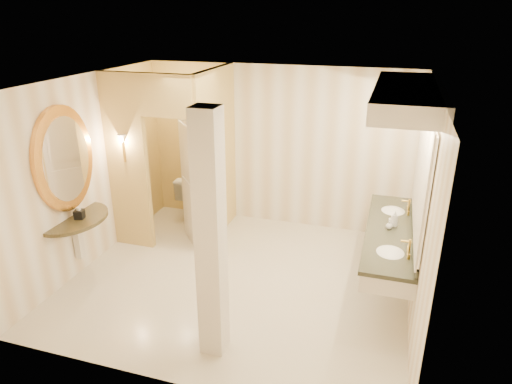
{
  "coord_description": "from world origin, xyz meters",
  "views": [
    {
      "loc": [
        1.82,
        -5.14,
        3.5
      ],
      "look_at": [
        0.18,
        0.2,
        1.26
      ],
      "focal_mm": 32.0,
      "sensor_mm": 36.0,
      "label": 1
    }
  ],
  "objects": [
    {
      "name": "soap_bottle_c",
      "position": [
        1.97,
        0.49,
        0.99
      ],
      "size": [
        0.09,
        0.09,
        0.22
      ],
      "primitive_type": "imported",
      "rotation": [
        0.0,
        0.0,
        0.07
      ],
      "color": "#C6B28C",
      "rests_on": "vanity"
    },
    {
      "name": "wall_sconce",
      "position": [
        -1.93,
        0.43,
        1.73
      ],
      "size": [
        0.14,
        0.14,
        0.42
      ],
      "color": "gold",
      "rests_on": "toilet_closet"
    },
    {
      "name": "pillar",
      "position": [
        0.19,
        -1.39,
        1.35
      ],
      "size": [
        0.26,
        0.26,
        2.7
      ],
      "primitive_type": "cube",
      "color": "silver",
      "rests_on": "floor"
    },
    {
      "name": "ceiling",
      "position": [
        0.0,
        0.0,
        2.7
      ],
      "size": [
        4.5,
        4.5,
        0.0
      ],
      "primitive_type": "plane",
      "rotation": [
        3.14,
        0.0,
        0.0
      ],
      "color": "white",
      "rests_on": "wall_back"
    },
    {
      "name": "wall_right",
      "position": [
        2.25,
        0.0,
        1.35
      ],
      "size": [
        0.02,
        4.0,
        2.7
      ],
      "primitive_type": "cube",
      "color": "white",
      "rests_on": "floor"
    },
    {
      "name": "floor",
      "position": [
        0.0,
        0.0,
        0.0
      ],
      "size": [
        4.5,
        4.5,
        0.0
      ],
      "primitive_type": "plane",
      "color": "beige",
      "rests_on": "ground"
    },
    {
      "name": "toilet_closet",
      "position": [
        -1.14,
        0.96,
        1.39
      ],
      "size": [
        1.5,
        1.55,
        2.7
      ],
      "color": "#DCCA73",
      "rests_on": "floor"
    },
    {
      "name": "soap_bottle_b",
      "position": [
        1.91,
        0.39,
        0.93
      ],
      "size": [
        0.1,
        0.1,
        0.11
      ],
      "primitive_type": "imported",
      "rotation": [
        0.0,
        0.0,
        -0.14
      ],
      "color": "silver",
      "rests_on": "vanity"
    },
    {
      "name": "toilet",
      "position": [
        -1.45,
        1.75,
        0.41
      ],
      "size": [
        0.5,
        0.82,
        0.81
      ],
      "primitive_type": "imported",
      "rotation": [
        0.0,
        0.0,
        3.2
      ],
      "color": "white",
      "rests_on": "floor"
    },
    {
      "name": "console_shelf",
      "position": [
        -2.21,
        -0.5,
        1.35
      ],
      "size": [
        1.08,
        1.08,
        1.99
      ],
      "color": "black",
      "rests_on": "floor"
    },
    {
      "name": "wall_front",
      "position": [
        0.0,
        -2.0,
        1.35
      ],
      "size": [
        4.5,
        0.02,
        2.7
      ],
      "primitive_type": "cube",
      "color": "white",
      "rests_on": "floor"
    },
    {
      "name": "soap_bottle_a",
      "position": [
        1.93,
        0.51,
        0.94
      ],
      "size": [
        0.07,
        0.07,
        0.14
      ],
      "primitive_type": "imported",
      "rotation": [
        0.0,
        0.0,
        0.1
      ],
      "color": "beige",
      "rests_on": "vanity"
    },
    {
      "name": "vanity",
      "position": [
        1.98,
        0.39,
        1.63
      ],
      "size": [
        0.75,
        2.48,
        2.09
      ],
      "color": "silver",
      "rests_on": "floor"
    },
    {
      "name": "tissue_box",
      "position": [
        -2.1,
        -0.5,
        0.94
      ],
      "size": [
        0.15,
        0.15,
        0.12
      ],
      "primitive_type": "cube",
      "rotation": [
        0.0,
        0.0,
        0.27
      ],
      "color": "black",
      "rests_on": "console_shelf"
    },
    {
      "name": "wall_back",
      "position": [
        0.0,
        2.0,
        1.35
      ],
      "size": [
        4.5,
        0.02,
        2.7
      ],
      "primitive_type": "cube",
      "color": "white",
      "rests_on": "floor"
    },
    {
      "name": "wall_left",
      "position": [
        -2.25,
        0.0,
        1.35
      ],
      "size": [
        0.02,
        4.0,
        2.7
      ],
      "primitive_type": "cube",
      "color": "white",
      "rests_on": "floor"
    }
  ]
}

